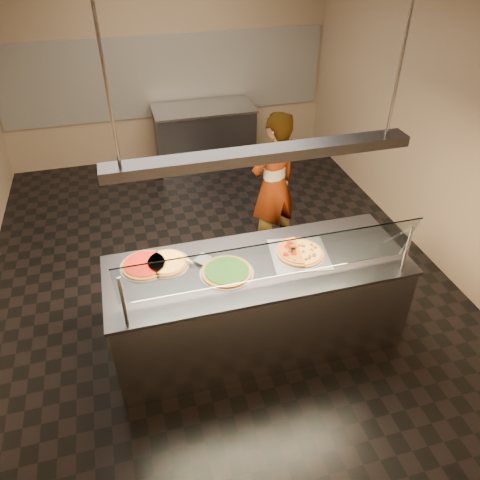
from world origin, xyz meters
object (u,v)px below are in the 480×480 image
object	(u,v)px
perforated_tray	(299,254)
sneeze_guard	(273,261)
pizza_cheese	(166,262)
pizza_tomato	(145,265)
pizza_spatula	(193,259)
half_pizza_sausage	(310,250)
heat_lamp_housing	(262,154)
worker	(274,185)
pizza_spinach	(227,271)
serving_counter	(257,304)
half_pizza_pepperoni	(289,253)
prep_table	(205,136)

from	to	relation	value
perforated_tray	sneeze_guard	bearing A→B (deg)	-135.45
pizza_cheese	pizza_tomato	distance (m)	0.18
pizza_spatula	pizza_cheese	bearing A→B (deg)	172.43
pizza_spatula	sneeze_guard	bearing A→B (deg)	-44.84
sneeze_guard	half_pizza_sausage	world-z (taller)	sneeze_guard
heat_lamp_housing	worker	bearing A→B (deg)	66.36
pizza_spinach	heat_lamp_housing	distance (m)	1.05
serving_counter	pizza_spatula	xyz separation A→B (m)	(-0.53, 0.19, 0.49)
sneeze_guard	worker	xyz separation A→B (m)	(0.61, 1.75, -0.37)
worker	sneeze_guard	bearing A→B (deg)	47.71
pizza_spinach	pizza_spatula	world-z (taller)	pizza_spatula
pizza_cheese	worker	bearing A→B (deg)	40.95
perforated_tray	worker	xyz separation A→B (m)	(0.23, 1.37, -0.08)
perforated_tray	half_pizza_sausage	bearing A→B (deg)	-1.26
half_pizza_pepperoni	pizza_spinach	world-z (taller)	half_pizza_pepperoni
sneeze_guard	half_pizza_pepperoni	world-z (taller)	sneeze_guard
prep_table	half_pizza_pepperoni	bearing A→B (deg)	-90.39
half_pizza_sausage	pizza_spatula	xyz separation A→B (m)	(-1.01, 0.15, 0.00)
half_pizza_pepperoni	half_pizza_sausage	world-z (taller)	half_pizza_pepperoni
pizza_spinach	worker	xyz separation A→B (m)	(0.90, 1.44, -0.09)
pizza_cheese	half_pizza_sausage	bearing A→B (deg)	-8.41
half_pizza_sausage	pizza_spinach	bearing A→B (deg)	-174.92
pizza_tomato	sneeze_guard	bearing A→B (deg)	-31.73
perforated_tray	pizza_tomato	bearing A→B (deg)	171.39
sneeze_guard	pizza_spinach	size ratio (longest dim) A/B	5.22
serving_counter	pizza_spinach	bearing A→B (deg)	-172.84
sneeze_guard	pizza_tomato	distance (m)	1.13
perforated_tray	half_pizza_pepperoni	world-z (taller)	half_pizza_pepperoni
perforated_tray	heat_lamp_housing	size ratio (longest dim) A/B	0.24
serving_counter	heat_lamp_housing	distance (m)	1.48
pizza_cheese	sneeze_guard	bearing A→B (deg)	-36.50
half_pizza_pepperoni	heat_lamp_housing	distance (m)	1.03
sneeze_guard	pizza_cheese	world-z (taller)	sneeze_guard
pizza_cheese	pizza_spatula	xyz separation A→B (m)	(0.22, -0.03, 0.01)
perforated_tray	pizza_spinach	world-z (taller)	pizza_spinach
pizza_tomato	worker	size ratio (longest dim) A/B	0.25
perforated_tray	prep_table	size ratio (longest dim) A/B	0.37
pizza_cheese	prep_table	distance (m)	3.78
serving_counter	heat_lamp_housing	world-z (taller)	heat_lamp_housing
half_pizza_sausage	pizza_tomato	bearing A→B (deg)	171.89
prep_table	perforated_tray	bearing A→B (deg)	-88.90
sneeze_guard	prep_table	world-z (taller)	sneeze_guard
serving_counter	prep_table	bearing A→B (deg)	85.32
sneeze_guard	pizza_cheese	bearing A→B (deg)	143.50
perforated_tray	worker	bearing A→B (deg)	80.44
worker	pizza_spatula	bearing A→B (deg)	23.82
serving_counter	pizza_spinach	distance (m)	0.56
heat_lamp_housing	perforated_tray	bearing A→B (deg)	5.12
pizza_spatula	worker	bearing A→B (deg)	46.73
perforated_tray	pizza_cheese	world-z (taller)	pizza_cheese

